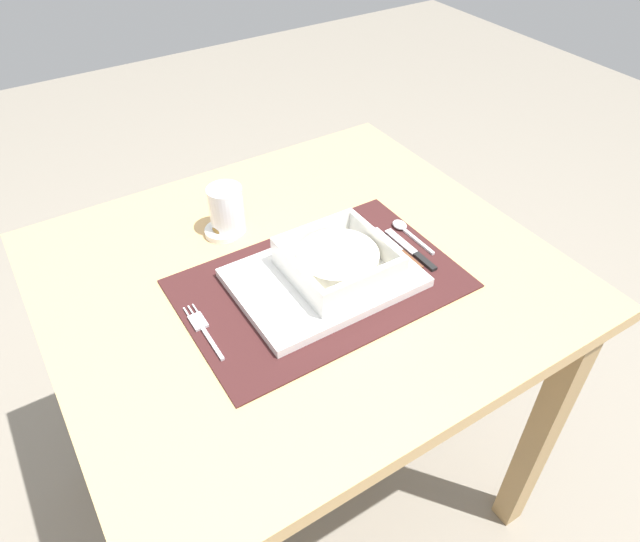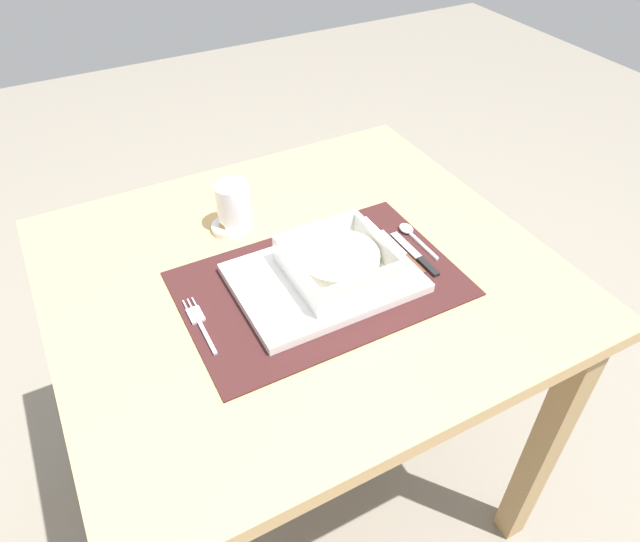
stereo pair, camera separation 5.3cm
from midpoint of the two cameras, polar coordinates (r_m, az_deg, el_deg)
ground_plane at (r=1.59m, az=-0.28°, el=-20.02°), size 6.00×6.00×0.00m
dining_table at (r=1.09m, az=-0.38°, el=-4.11°), size 0.86×0.77×0.73m
placemat at (r=0.98m, az=1.55°, el=-1.29°), size 0.47×0.31×0.00m
serving_plate at (r=0.98m, az=1.94°, el=-0.71°), size 0.30×0.22×0.02m
porridge_bowl at (r=0.96m, az=3.41°, el=0.78°), size 0.17×0.17×0.05m
fork at (r=0.93m, az=-10.30°, el=-4.97°), size 0.02×0.13×0.00m
spoon at (r=1.10m, az=10.21°, el=3.82°), size 0.02×0.12×0.01m
butter_knife at (r=1.05m, az=11.04°, el=1.42°), size 0.01×0.14×0.01m
bread_knife at (r=1.05m, az=9.70°, el=1.58°), size 0.01×0.14×0.01m
drinking_glass at (r=1.09m, az=-7.15°, el=6.14°), size 0.06×0.06×0.09m
condiment_saucer at (r=1.11m, az=-7.65°, el=4.48°), size 0.07×0.07×0.04m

